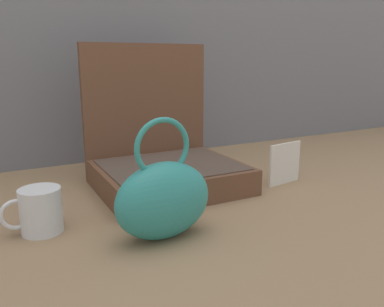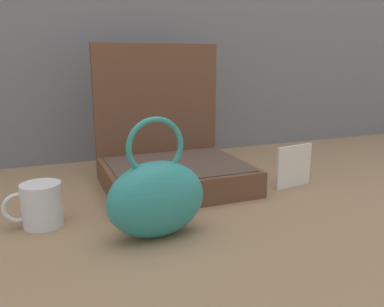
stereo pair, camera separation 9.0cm
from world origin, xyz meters
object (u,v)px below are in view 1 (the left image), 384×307
Objects in this scene: teal_pouch_handbag at (163,198)px; info_card_left at (285,163)px; open_suitcase at (163,156)px; coffee_mug at (40,211)px.

teal_pouch_handbag is 1.99× the size of info_card_left.
open_suitcase is 0.40m from coffee_mug.
coffee_mug is at bearing 172.53° from info_card_left.
open_suitcase is 3.21× the size of info_card_left.
open_suitcase is 0.35m from teal_pouch_handbag.
teal_pouch_handbag is at bearing -169.41° from info_card_left.
coffee_mug is (-0.36, -0.18, -0.04)m from open_suitcase.
coffee_mug is at bearing -153.77° from open_suitcase.
teal_pouch_handbag is 0.48m from info_card_left.
teal_pouch_handbag is at bearing -33.14° from coffee_mug.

